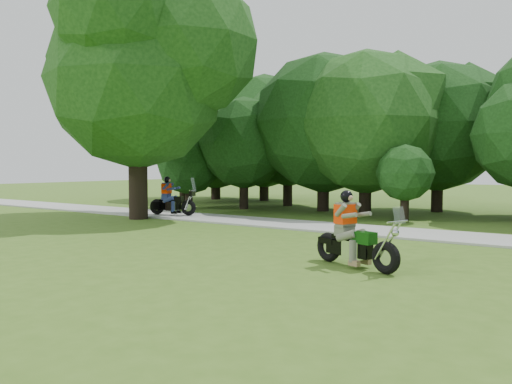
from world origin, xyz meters
The scene contains 5 objects.
ground centered at (0.00, 0.00, 0.00)m, with size 100.00×100.00×0.00m, color #40641C.
walkway centered at (0.00, 8.00, 0.03)m, with size 60.00×2.20×0.06m, color #9B9B96.
big_tree_west centered at (-10.54, 6.85, 5.76)m, with size 8.64×6.56×9.96m.
chopper_motorcycle centered at (-0.52, 2.86, 0.54)m, with size 2.01×1.00×1.47m.
touring_motorcycle centered at (-10.17, 7.78, 0.60)m, with size 1.90×0.98×1.48m.
Camera 1 is at (3.37, -6.00, 1.94)m, focal length 35.00 mm.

